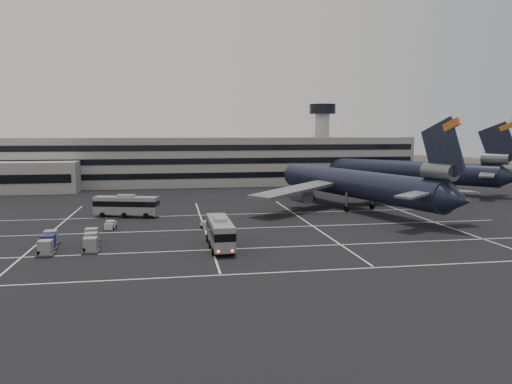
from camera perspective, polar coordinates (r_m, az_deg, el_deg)
ground at (r=77.84m, az=-1.23°, el=-4.74°), size 260.00×260.00×0.00m
lane_markings at (r=78.68m, az=-0.62°, el=-4.61°), size 90.00×55.62×0.01m
terminal at (r=147.04m, az=-6.45°, el=3.48°), size 125.00×26.00×24.00m
hills at (r=248.69m, az=-2.86°, el=0.54°), size 352.00×180.00×44.00m
trijet_main at (r=102.63m, az=11.29°, el=0.94°), size 45.57×56.65×18.08m
trijet_far at (r=138.22m, az=16.90°, el=2.38°), size 42.17×47.12×18.08m
bus_near at (r=68.08m, az=-4.13°, el=-4.48°), size 3.18×12.01×4.22m
bus_far at (r=95.04m, az=-14.59°, el=-1.43°), size 12.10×5.78×4.17m
tug_a at (r=83.95m, az=-16.32°, el=-3.68°), size 1.84×2.65×1.57m
tug_b at (r=81.50m, az=-5.50°, el=-3.81°), size 2.37×2.42×1.37m
uld_cluster at (r=72.21m, az=-20.50°, el=-5.32°), size 8.60×9.82×2.02m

